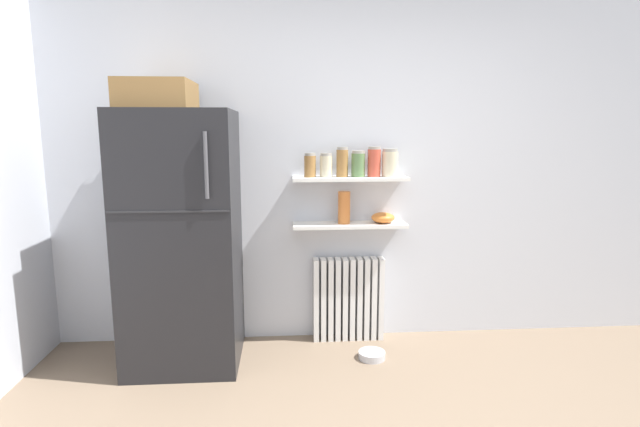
{
  "coord_description": "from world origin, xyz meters",
  "views": [
    {
      "loc": [
        -0.46,
        -1.65,
        1.61
      ],
      "look_at": [
        -0.23,
        1.6,
        1.05
      ],
      "focal_mm": 27.34,
      "sensor_mm": 36.0,
      "label": 1
    }
  ],
  "objects_px": {
    "storage_jar_3": "(358,164)",
    "storage_jar_1": "(326,165)",
    "storage_jar_4": "(374,162)",
    "storage_jar_5": "(390,163)",
    "pet_food_bowl": "(372,355)",
    "radiator": "(348,299)",
    "storage_jar_0": "(310,165)",
    "storage_jar_2": "(342,162)",
    "vase": "(344,207)",
    "shelf_bowl": "(383,218)",
    "refrigerator": "(181,234)"
  },
  "relations": [
    {
      "from": "storage_jar_1",
      "to": "storage_jar_4",
      "type": "bearing_deg",
      "value": -0.0
    },
    {
      "from": "storage_jar_0",
      "to": "storage_jar_4",
      "type": "distance_m",
      "value": 0.47
    },
    {
      "from": "pet_food_bowl",
      "to": "storage_jar_5",
      "type": "bearing_deg",
      "value": 62.57
    },
    {
      "from": "storage_jar_4",
      "to": "storage_jar_1",
      "type": "bearing_deg",
      "value": 180.0
    },
    {
      "from": "storage_jar_3",
      "to": "refrigerator",
      "type": "bearing_deg",
      "value": -169.21
    },
    {
      "from": "storage_jar_0",
      "to": "storage_jar_4",
      "type": "relative_size",
      "value": 0.79
    },
    {
      "from": "storage_jar_5",
      "to": "vase",
      "type": "relative_size",
      "value": 0.85
    },
    {
      "from": "shelf_bowl",
      "to": "storage_jar_4",
      "type": "bearing_deg",
      "value": 180.0
    },
    {
      "from": "vase",
      "to": "shelf_bowl",
      "type": "bearing_deg",
      "value": 0.0
    },
    {
      "from": "storage_jar_4",
      "to": "shelf_bowl",
      "type": "xyz_separation_m",
      "value": [
        0.07,
        0.0,
        -0.42
      ]
    },
    {
      "from": "storage_jar_2",
      "to": "vase",
      "type": "height_order",
      "value": "storage_jar_2"
    },
    {
      "from": "refrigerator",
      "to": "shelf_bowl",
      "type": "bearing_deg",
      "value": 9.37
    },
    {
      "from": "storage_jar_4",
      "to": "pet_food_bowl",
      "type": "xyz_separation_m",
      "value": [
        -0.05,
        -0.32,
        -1.36
      ]
    },
    {
      "from": "storage_jar_5",
      "to": "vase",
      "type": "height_order",
      "value": "storage_jar_5"
    },
    {
      "from": "storage_jar_5",
      "to": "pet_food_bowl",
      "type": "xyz_separation_m",
      "value": [
        -0.17,
        -0.32,
        -1.35
      ]
    },
    {
      "from": "radiator",
      "to": "pet_food_bowl",
      "type": "xyz_separation_m",
      "value": [
        0.13,
        -0.35,
        -0.3
      ]
    },
    {
      "from": "storage_jar_5",
      "to": "vase",
      "type": "xyz_separation_m",
      "value": [
        -0.34,
        -0.0,
        -0.33
      ]
    },
    {
      "from": "radiator",
      "to": "storage_jar_2",
      "type": "distance_m",
      "value": 1.06
    },
    {
      "from": "storage_jar_1",
      "to": "storage_jar_2",
      "type": "bearing_deg",
      "value": -0.0
    },
    {
      "from": "radiator",
      "to": "pet_food_bowl",
      "type": "relative_size",
      "value": 3.36
    },
    {
      "from": "storage_jar_3",
      "to": "vase",
      "type": "relative_size",
      "value": 0.79
    },
    {
      "from": "storage_jar_2",
      "to": "radiator",
      "type": "bearing_deg",
      "value": 26.99
    },
    {
      "from": "radiator",
      "to": "storage_jar_0",
      "type": "distance_m",
      "value": 1.08
    },
    {
      "from": "storage_jar_0",
      "to": "pet_food_bowl",
      "type": "distance_m",
      "value": 1.43
    },
    {
      "from": "storage_jar_0",
      "to": "storage_jar_3",
      "type": "bearing_deg",
      "value": 0.0
    },
    {
      "from": "vase",
      "to": "storage_jar_1",
      "type": "bearing_deg",
      "value": 180.0
    },
    {
      "from": "radiator",
      "to": "shelf_bowl",
      "type": "height_order",
      "value": "shelf_bowl"
    },
    {
      "from": "refrigerator",
      "to": "storage_jar_5",
      "type": "xyz_separation_m",
      "value": [
        1.48,
        0.24,
        0.46
      ]
    },
    {
      "from": "storage_jar_0",
      "to": "vase",
      "type": "bearing_deg",
      "value": 0.0
    },
    {
      "from": "storage_jar_3",
      "to": "storage_jar_1",
      "type": "bearing_deg",
      "value": 180.0
    },
    {
      "from": "storage_jar_1",
      "to": "storage_jar_3",
      "type": "relative_size",
      "value": 0.91
    },
    {
      "from": "refrigerator",
      "to": "storage_jar_1",
      "type": "height_order",
      "value": "refrigerator"
    },
    {
      "from": "shelf_bowl",
      "to": "vase",
      "type": "bearing_deg",
      "value": 180.0
    },
    {
      "from": "storage_jar_2",
      "to": "storage_jar_5",
      "type": "relative_size",
      "value": 1.07
    },
    {
      "from": "shelf_bowl",
      "to": "refrigerator",
      "type": "bearing_deg",
      "value": -170.63
    },
    {
      "from": "storage_jar_0",
      "to": "storage_jar_1",
      "type": "xyz_separation_m",
      "value": [
        0.12,
        0.0,
        -0.0
      ]
    },
    {
      "from": "pet_food_bowl",
      "to": "refrigerator",
      "type": "bearing_deg",
      "value": 176.31
    },
    {
      "from": "storage_jar_3",
      "to": "storage_jar_4",
      "type": "bearing_deg",
      "value": 0.0
    },
    {
      "from": "radiator",
      "to": "storage_jar_0",
      "type": "height_order",
      "value": "storage_jar_0"
    },
    {
      "from": "pet_food_bowl",
      "to": "storage_jar_3",
      "type": "bearing_deg",
      "value": 101.97
    },
    {
      "from": "vase",
      "to": "storage_jar_2",
      "type": "bearing_deg",
      "value": -180.0
    },
    {
      "from": "storage_jar_3",
      "to": "shelf_bowl",
      "type": "height_order",
      "value": "storage_jar_3"
    },
    {
      "from": "storage_jar_4",
      "to": "pet_food_bowl",
      "type": "bearing_deg",
      "value": -98.73
    },
    {
      "from": "storage_jar_1",
      "to": "pet_food_bowl",
      "type": "relative_size",
      "value": 0.91
    },
    {
      "from": "storage_jar_3",
      "to": "pet_food_bowl",
      "type": "bearing_deg",
      "value": -78.03
    },
    {
      "from": "storage_jar_4",
      "to": "vase",
      "type": "bearing_deg",
      "value": 180.0
    },
    {
      "from": "storage_jar_4",
      "to": "storage_jar_5",
      "type": "relative_size",
      "value": 1.08
    },
    {
      "from": "storage_jar_0",
      "to": "vase",
      "type": "xyz_separation_m",
      "value": [
        0.25,
        0.0,
        -0.31
      ]
    },
    {
      "from": "refrigerator",
      "to": "storage_jar_5",
      "type": "height_order",
      "value": "refrigerator"
    },
    {
      "from": "storage_jar_0",
      "to": "storage_jar_5",
      "type": "distance_m",
      "value": 0.59
    }
  ]
}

